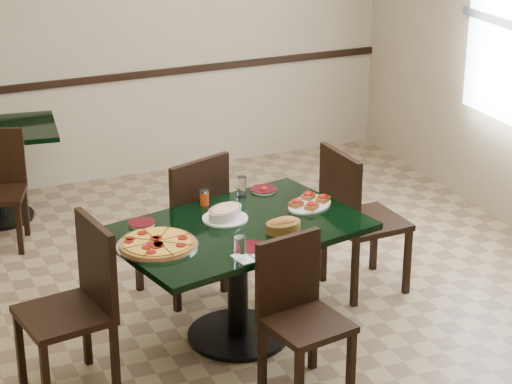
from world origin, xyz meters
name	(u,v)px	position (x,y,z in m)	size (l,w,h in m)	color
floor	(237,315)	(0.00, 0.00, 0.00)	(5.50, 5.50, 0.00)	olive
room_shell	(273,62)	(1.02, 1.73, 1.17)	(5.50, 5.50, 5.50)	white
main_table	(238,254)	(-0.10, -0.25, 0.57)	(1.63, 1.23, 0.75)	black
chair_far	(189,218)	(-0.18, 0.38, 0.56)	(0.59, 0.59, 1.00)	black
chair_near	(299,307)	(0.01, -0.88, 0.50)	(0.48, 0.48, 0.89)	black
chair_right	(355,212)	(0.86, 0.03, 0.57)	(0.49, 0.49, 1.01)	black
chair_left	(79,298)	(-1.10, -0.41, 0.56)	(0.53, 0.53, 0.99)	black
pepperoni_pizza	(157,244)	(-0.62, -0.34, 0.77)	(0.47, 0.47, 0.04)	silver
lasagna_casserole	(225,212)	(-0.13, -0.13, 0.80)	(0.30, 0.28, 0.09)	silver
bread_basket	(283,225)	(0.12, -0.43, 0.79)	(0.23, 0.17, 0.09)	brown
bruschetta_platter	(310,202)	(0.44, -0.14, 0.77)	(0.41, 0.38, 0.05)	silver
side_plate_near	(253,248)	(-0.14, -0.58, 0.76)	(0.17, 0.17, 0.02)	silver
side_plate_far_r	(264,189)	(0.28, 0.20, 0.76)	(0.17, 0.17, 0.03)	silver
side_plate_far_l	(142,223)	(-0.61, 0.00, 0.76)	(0.16, 0.16, 0.02)	silver
napkin_setting	(248,257)	(-0.21, -0.68, 0.75)	(0.16, 0.16, 0.01)	white
water_glass_a	(242,187)	(0.11, 0.17, 0.82)	(0.06, 0.06, 0.13)	silver
water_glass_b	(240,249)	(-0.26, -0.69, 0.82)	(0.07, 0.07, 0.14)	silver
pepper_shaker	(204,197)	(-0.16, 0.13, 0.80)	(0.06, 0.06, 0.10)	#C74315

